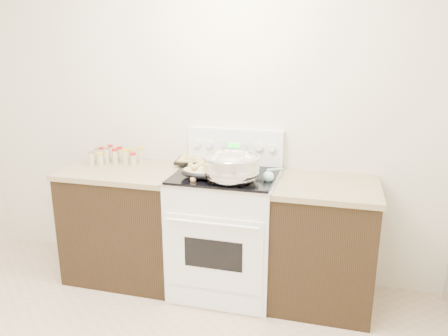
% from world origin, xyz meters
% --- Properties ---
extents(room_shell, '(4.10, 3.60, 2.75)m').
position_xyz_m(room_shell, '(0.00, 0.00, 1.70)').
color(room_shell, beige).
rests_on(room_shell, ground).
extents(counter_left, '(0.93, 0.67, 0.92)m').
position_xyz_m(counter_left, '(-0.48, 1.43, 0.46)').
color(counter_left, black).
rests_on(counter_left, ground).
extents(counter_right, '(0.73, 0.67, 0.92)m').
position_xyz_m(counter_right, '(1.08, 1.43, 0.46)').
color(counter_right, black).
rests_on(counter_right, ground).
extents(kitchen_range, '(0.78, 0.73, 1.22)m').
position_xyz_m(kitchen_range, '(0.35, 1.42, 0.49)').
color(kitchen_range, white).
rests_on(kitchen_range, ground).
extents(mixing_bowl, '(0.42, 0.42, 0.24)m').
position_xyz_m(mixing_bowl, '(0.43, 1.26, 1.04)').
color(mixing_bowl, silver).
rests_on(mixing_bowl, kitchen_range).
extents(roasting_pan, '(0.32, 0.22, 0.11)m').
position_xyz_m(roasting_pan, '(0.21, 1.27, 0.99)').
color(roasting_pan, black).
rests_on(roasting_pan, kitchen_range).
extents(baking_sheet, '(0.44, 0.33, 0.06)m').
position_xyz_m(baking_sheet, '(0.08, 1.70, 0.96)').
color(baking_sheet, black).
rests_on(baking_sheet, kitchen_range).
extents(wooden_spoon, '(0.18, 0.22, 0.04)m').
position_xyz_m(wooden_spoon, '(0.21, 1.21, 0.95)').
color(wooden_spoon, tan).
rests_on(wooden_spoon, kitchen_range).
extents(blue_ladle, '(0.12, 0.27, 0.10)m').
position_xyz_m(blue_ladle, '(0.68, 1.35, 0.98)').
color(blue_ladle, '#9CDCE9').
rests_on(blue_ladle, kitchen_range).
extents(spice_jars, '(0.39, 0.24, 0.13)m').
position_xyz_m(spice_jars, '(-0.64, 1.56, 0.98)').
color(spice_jars, '#BFB28C').
rests_on(spice_jars, counter_left).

